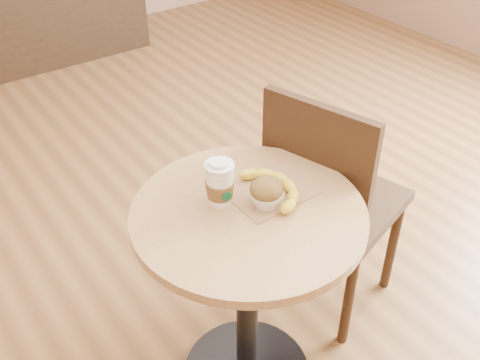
{
  "coord_description": "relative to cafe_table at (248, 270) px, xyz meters",
  "views": [
    {
      "loc": [
        -0.74,
        -0.87,
        1.73
      ],
      "look_at": [
        -0.02,
        0.13,
        0.83
      ],
      "focal_mm": 42.0,
      "sensor_mm": 36.0,
      "label": 1
    }
  ],
  "objects": [
    {
      "name": "coffee_cup",
      "position": [
        -0.04,
        0.07,
        0.3
      ],
      "size": [
        0.08,
        0.08,
        0.14
      ],
      "rotation": [
        0.0,
        0.0,
        -0.12
      ],
      "color": "white",
      "rests_on": "cafe_table"
    },
    {
      "name": "chair_right",
      "position": [
        0.43,
        0.11,
        0.0
      ],
      "size": [
        0.52,
        0.52,
        0.94
      ],
      "rotation": [
        0.0,
        0.0,
        1.86
      ],
      "color": "#301E11",
      "rests_on": "ground"
    },
    {
      "name": "muffin",
      "position": [
        0.05,
        -0.01,
        0.28
      ],
      "size": [
        0.1,
        0.1,
        0.09
      ],
      "color": "silver",
      "rests_on": "kraft_bag"
    },
    {
      "name": "cafe_table",
      "position": [
        0.0,
        0.0,
        0.0
      ],
      "size": [
        0.66,
        0.66,
        0.75
      ],
      "color": "black",
      "rests_on": "ground"
    },
    {
      "name": "kraft_bag",
      "position": [
        0.1,
        0.03,
        0.23
      ],
      "size": [
        0.24,
        0.18,
        0.0
      ],
      "primitive_type": "cube",
      "rotation": [
        0.0,
        0.0,
        0.02
      ],
      "color": "#9B6F4B",
      "rests_on": "cafe_table"
    },
    {
      "name": "banana",
      "position": [
        0.12,
        0.02,
        0.25
      ],
      "size": [
        0.15,
        0.26,
        0.03
      ],
      "primitive_type": null,
      "rotation": [
        0.0,
        0.0,
        -0.1
      ],
      "color": "yellow",
      "rests_on": "kraft_bag"
    }
  ]
}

